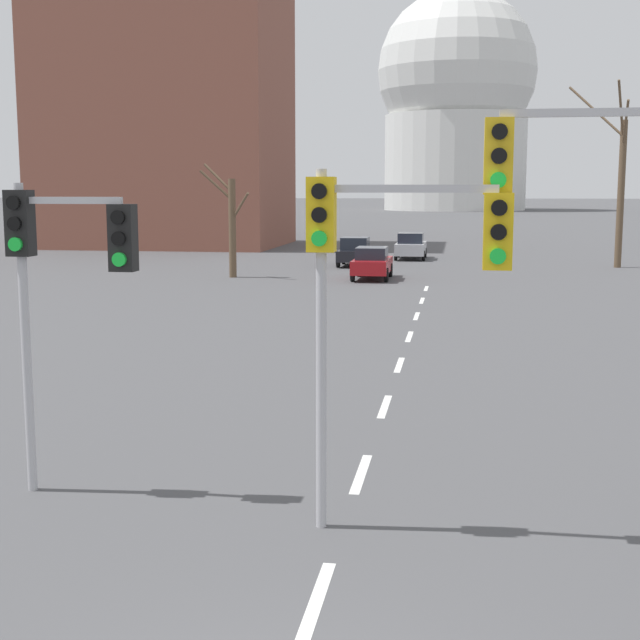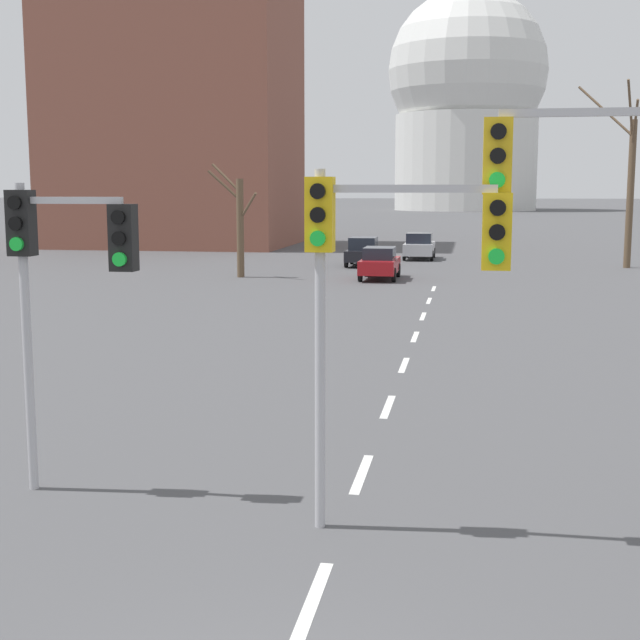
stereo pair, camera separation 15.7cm
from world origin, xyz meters
The scene contains 18 objects.
lane_stripe_0 centered at (0.00, 2.90, 0.00)m, with size 0.16×2.00×0.01m, color silver.
lane_stripe_1 centered at (0.00, 7.40, 0.00)m, with size 0.16×2.00×0.01m, color silver.
lane_stripe_2 centered at (0.00, 11.90, 0.00)m, with size 0.16×2.00×0.01m, color silver.
lane_stripe_3 centered at (0.00, 16.40, 0.00)m, with size 0.16×2.00×0.01m, color silver.
lane_stripe_4 centered at (0.00, 20.90, 0.00)m, with size 0.16×2.00×0.01m, color silver.
lane_stripe_5 centered at (0.00, 25.40, 0.00)m, with size 0.16×2.00×0.01m, color silver.
lane_stripe_6 centered at (0.00, 29.90, 0.00)m, with size 0.16×2.00×0.01m, color silver.
lane_stripe_7 centered at (0.00, 34.40, 0.00)m, with size 0.16×2.00×0.01m, color silver.
traffic_signal_near_right centered at (3.50, 5.35, 4.36)m, with size 2.70×0.34×5.72m.
traffic_signal_centre_tall centered at (0.51, 5.07, 3.64)m, with size 2.60×0.34×4.79m.
traffic_signal_near_left centered at (-4.29, 5.85, 3.49)m, with size 1.92×0.34×4.62m.
sedan_near_left centered at (-1.66, 51.39, 0.85)m, with size 1.92×4.30×1.70m.
sedan_near_right centered at (-2.87, 38.20, 0.83)m, with size 1.84×4.23×1.63m.
sedan_mid_centre centered at (-4.60, 45.70, 0.85)m, with size 1.89×3.90×1.70m.
bare_tree_left_near centered at (-10.09, 38.08, 2.77)m, with size 2.79×1.44×5.81m.
bare_tree_right_near centered at (10.41, 47.11, 4.81)m, with size 3.14×3.95×10.48m.
capitol_dome centered at (0.00, 184.60, 22.44)m, with size 32.61×32.61×46.06m.
apartment_block_left centered at (-21.60, 62.66, 11.71)m, with size 18.00×14.00×23.43m, color brown.
Camera 1 is at (1.49, -6.31, 4.54)m, focal length 50.00 mm.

